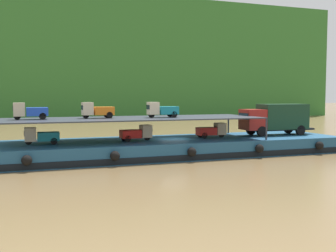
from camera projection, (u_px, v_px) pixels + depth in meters
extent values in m
plane|color=brown|center=(173.00, 155.00, 38.32)|extent=(400.00, 400.00, 0.00)
cube|color=#33702D|center=(71.00, 62.00, 106.66)|extent=(130.29, 35.66, 28.03)
ellipsoid|color=#2D6429|center=(67.00, 27.00, 112.62)|extent=(117.26, 32.09, 9.81)
cube|color=navy|center=(173.00, 147.00, 38.26)|extent=(32.04, 8.09, 1.50)
cube|color=black|center=(191.00, 158.00, 34.48)|extent=(31.40, 0.06, 0.50)
sphere|color=black|center=(27.00, 160.00, 29.88)|extent=(0.76, 0.76, 0.76)
sphere|color=black|center=(115.00, 156.00, 32.07)|extent=(0.76, 0.76, 0.76)
sphere|color=black|center=(192.00, 152.00, 34.25)|extent=(0.76, 0.76, 0.76)
sphere|color=black|center=(259.00, 149.00, 36.44)|extent=(0.76, 0.76, 0.76)
sphere|color=black|center=(319.00, 146.00, 38.62)|extent=(0.76, 0.76, 0.76)
cube|color=maroon|center=(253.00, 120.00, 41.14)|extent=(2.04, 2.22, 2.00)
cube|color=#192833|center=(243.00, 116.00, 40.78)|extent=(0.09, 1.84, 0.60)
cube|color=#193823|center=(282.00, 116.00, 42.22)|extent=(4.84, 2.39, 2.50)
cube|color=black|center=(282.00, 129.00, 42.31)|extent=(6.82, 1.51, 0.20)
cylinder|color=black|center=(251.00, 130.00, 42.30)|extent=(1.01, 0.30, 1.00)
cylinder|color=black|center=(262.00, 131.00, 40.39)|extent=(1.01, 0.30, 1.00)
cylinder|color=black|center=(288.00, 129.00, 43.74)|extent=(1.01, 0.30, 1.00)
cylinder|color=black|center=(300.00, 130.00, 41.83)|extent=(1.01, 0.30, 1.00)
cylinder|color=#2D333D|center=(228.00, 124.00, 44.05)|extent=(0.16, 0.16, 2.00)
cylinder|color=#2D333D|center=(266.00, 129.00, 37.36)|extent=(0.16, 0.16, 2.00)
cube|color=#2D333D|center=(133.00, 118.00, 36.77)|extent=(22.84, 7.29, 0.10)
cube|color=teal|center=(48.00, 136.00, 34.21)|extent=(1.72, 1.22, 0.70)
cube|color=beige|center=(30.00, 134.00, 33.74)|extent=(0.91, 1.01, 1.10)
cube|color=#19232D|center=(24.00, 133.00, 33.57)|extent=(0.05, 0.85, 0.38)
cylinder|color=black|center=(28.00, 141.00, 33.73)|extent=(0.56, 0.15, 0.56)
cylinder|color=black|center=(53.00, 140.00, 34.87)|extent=(0.56, 0.15, 0.56)
cylinder|color=black|center=(54.00, 141.00, 33.87)|extent=(0.56, 0.15, 0.56)
cube|color=red|center=(130.00, 134.00, 36.36)|extent=(1.75, 1.27, 0.70)
cube|color=beige|center=(146.00, 131.00, 36.87)|extent=(0.94, 1.03, 1.10)
cube|color=#19232D|center=(151.00, 130.00, 37.04)|extent=(0.07, 0.85, 0.38)
cylinder|color=black|center=(147.00, 137.00, 36.97)|extent=(0.57, 0.16, 0.56)
cylinder|color=black|center=(128.00, 139.00, 35.74)|extent=(0.57, 0.16, 0.56)
cylinder|color=black|center=(124.00, 138.00, 36.72)|extent=(0.57, 0.16, 0.56)
cube|color=red|center=(206.00, 131.00, 39.14)|extent=(1.76, 1.28, 0.70)
cube|color=#C6B793|center=(220.00, 129.00, 39.54)|extent=(0.95, 1.04, 1.10)
cube|color=#19232D|center=(225.00, 127.00, 39.67)|extent=(0.08, 0.85, 0.38)
cylinder|color=black|center=(221.00, 134.00, 39.62)|extent=(0.57, 0.17, 0.56)
cylinder|color=black|center=(204.00, 136.00, 38.55)|extent=(0.57, 0.17, 0.56)
cylinder|color=black|center=(200.00, 134.00, 39.56)|extent=(0.57, 0.17, 0.56)
cube|color=#1E47B7|center=(37.00, 112.00, 34.44)|extent=(1.71, 1.21, 0.70)
cube|color=#C6B793|center=(19.00, 110.00, 33.96)|extent=(0.91, 1.00, 1.10)
cube|color=#19232D|center=(13.00, 108.00, 33.79)|extent=(0.04, 0.85, 0.38)
cylinder|color=black|center=(17.00, 116.00, 33.95)|extent=(0.56, 0.14, 0.56)
cylinder|color=black|center=(42.00, 116.00, 35.10)|extent=(0.56, 0.14, 0.56)
cylinder|color=black|center=(43.00, 116.00, 34.10)|extent=(0.56, 0.14, 0.56)
cube|color=orange|center=(104.00, 111.00, 36.41)|extent=(1.72, 1.23, 0.70)
cube|color=beige|center=(87.00, 109.00, 35.90)|extent=(0.92, 1.02, 1.10)
cube|color=#19232D|center=(82.00, 107.00, 35.72)|extent=(0.06, 0.85, 0.38)
cylinder|color=black|center=(86.00, 115.00, 35.88)|extent=(0.56, 0.15, 0.56)
cylinder|color=black|center=(107.00, 115.00, 37.07)|extent=(0.56, 0.15, 0.56)
cylinder|color=black|center=(110.00, 115.00, 36.09)|extent=(0.56, 0.15, 0.56)
cube|color=teal|center=(168.00, 110.00, 37.56)|extent=(1.71, 1.21, 0.70)
cube|color=beige|center=(153.00, 108.00, 37.08)|extent=(0.91, 1.00, 1.10)
cube|color=#19232D|center=(148.00, 107.00, 36.91)|extent=(0.04, 0.85, 0.38)
cylinder|color=black|center=(151.00, 115.00, 37.07)|extent=(0.56, 0.14, 0.56)
cylinder|color=black|center=(170.00, 114.00, 38.22)|extent=(0.56, 0.14, 0.56)
cylinder|color=black|center=(174.00, 114.00, 37.23)|extent=(0.56, 0.14, 0.56)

